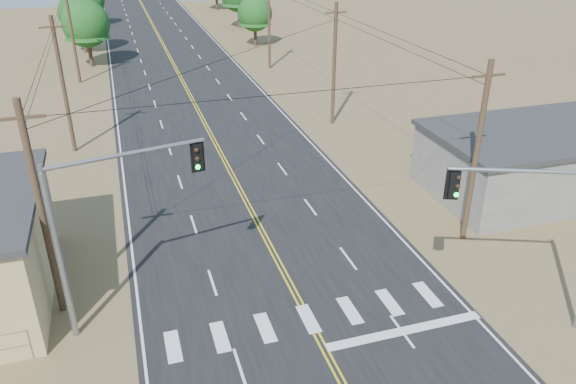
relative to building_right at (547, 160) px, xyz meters
name	(u,v)px	position (x,y,z in m)	size (l,w,h in m)	color
road	(216,145)	(-19.00, 14.00, -1.99)	(15.00, 200.00, 0.02)	black
building_right	(547,160)	(0.00, 0.00, 0.00)	(15.00, 8.00, 4.00)	gray
utility_pole_left_near	(41,211)	(-29.50, -4.00, 3.12)	(1.80, 0.30, 10.00)	#4C3826
utility_pole_left_mid	(63,85)	(-29.50, 16.00, 3.12)	(1.80, 0.30, 10.00)	#4C3826
utility_pole_left_far	(72,34)	(-29.50, 36.00, 3.12)	(1.80, 0.30, 10.00)	#4C3826
utility_pole_right_near	(476,154)	(-8.50, -4.00, 3.12)	(1.80, 0.30, 10.00)	#4C3826
utility_pole_right_mid	(334,64)	(-8.50, 16.00, 3.12)	(1.80, 0.30, 10.00)	#4C3826
utility_pole_right_far	(269,23)	(-8.50, 36.00, 3.12)	(1.80, 0.30, 10.00)	#4C3826
signal_mast_left	(102,215)	(-27.07, -5.63, 3.40)	(6.40, 1.54, 8.00)	gray
signal_mast_right	(556,223)	(-9.76, -11.30, 3.17)	(6.14, 2.61, 7.61)	gray
tree_left_near	(85,19)	(-28.28, 43.02, 3.46)	(5.36, 5.36, 8.93)	#3F2D1E
tree_left_mid	(79,9)	(-29.06, 50.95, 3.41)	(5.31, 5.31, 8.84)	#3F2D1E
tree_right_near	(255,10)	(-7.05, 48.30, 2.70)	(4.61, 4.61, 7.69)	#3F2D1E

